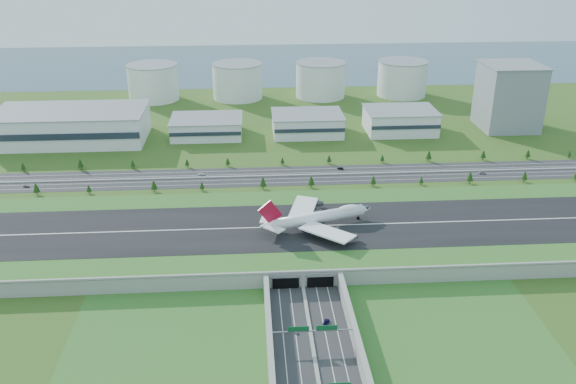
{
  "coord_description": "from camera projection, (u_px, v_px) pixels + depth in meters",
  "views": [
    {
      "loc": [
        -24.33,
        -304.63,
        164.12
      ],
      "look_at": [
        -1.72,
        35.0,
        14.05
      ],
      "focal_mm": 38.0,
      "sensor_mm": 36.0,
      "label": 1
    }
  ],
  "objects": [
    {
      "name": "fuel_tank_c",
      "position": [
        320.0,
        80.0,
        624.82
      ],
      "size": [
        50.0,
        50.0,
        35.0
      ],
      "primitive_type": "cylinder",
      "color": "silver",
      "rests_on": "ground"
    },
    {
      "name": "sign_gantry_near",
      "position": [
        313.0,
        332.0,
        256.23
      ],
      "size": [
        38.7,
        0.7,
        9.8
      ],
      "color": "gray",
      "rests_on": "ground"
    },
    {
      "name": "car_6",
      "position": [
        482.0,
        173.0,
        436.02
      ],
      "size": [
        5.51,
        3.53,
        1.41
      ],
      "primitive_type": "imported",
      "rotation": [
        0.0,
        0.0,
        1.32
      ],
      "color": "#AEAEB3",
      "rests_on": "ground"
    },
    {
      "name": "boeing_747",
      "position": [
        317.0,
        217.0,
        340.1
      ],
      "size": [
        66.55,
        61.96,
        21.22
      ],
      "rotation": [
        0.0,
        0.0,
        0.3
      ],
      "color": "white",
      "rests_on": "airfield_deck"
    },
    {
      "name": "car_7",
      "position": [
        201.0,
        174.0,
        433.69
      ],
      "size": [
        5.76,
        3.9,
        1.55
      ],
      "primitive_type": "imported",
      "rotation": [
        0.0,
        0.0,
        -1.93
      ],
      "color": "white",
      "rests_on": "ground"
    },
    {
      "name": "ground",
      "position": [
        295.0,
        239.0,
        345.81
      ],
      "size": [
        1200.0,
        1200.0,
        0.0
      ],
      "primitive_type": "plane",
      "color": "#3E591B",
      "rests_on": "ground"
    },
    {
      "name": "tree_row",
      "position": [
        307.0,
        170.0,
        429.7
      ],
      "size": [
        500.39,
        48.65,
        8.39
      ],
      "color": "#3D2819",
      "rests_on": "ground"
    },
    {
      "name": "office_tower",
      "position": [
        509.0,
        97.0,
        524.91
      ],
      "size": [
        46.0,
        46.0,
        55.0
      ],
      "primitive_type": "cube",
      "color": "gray",
      "rests_on": "ground"
    },
    {
      "name": "hangar_mid_a",
      "position": [
        207.0,
        127.0,
        512.61
      ],
      "size": [
        58.0,
        42.0,
        15.0
      ],
      "primitive_type": "cube",
      "color": "silver",
      "rests_on": "ground"
    },
    {
      "name": "underpass_road",
      "position": [
        314.0,
        345.0,
        253.66
      ],
      "size": [
        38.8,
        120.4,
        8.0
      ],
      "color": "#28282B",
      "rests_on": "ground"
    },
    {
      "name": "bay_water",
      "position": [
        266.0,
        63.0,
        784.03
      ],
      "size": [
        1200.0,
        260.0,
        0.06
      ],
      "primitive_type": "cube",
      "color": "#345164",
      "rests_on": "ground"
    },
    {
      "name": "fuel_tank_a",
      "position": [
        153.0,
        82.0,
        614.48
      ],
      "size": [
        50.0,
        50.0,
        35.0
      ],
      "primitive_type": "cylinder",
      "color": "silver",
      "rests_on": "ground"
    },
    {
      "name": "hangar_west",
      "position": [
        71.0,
        126.0,
        499.34
      ],
      "size": [
        120.0,
        60.0,
        25.0
      ],
      "primitive_type": "cube",
      "color": "silver",
      "rests_on": "ground"
    },
    {
      "name": "car_4",
      "position": [
        26.0,
        186.0,
        413.75
      ],
      "size": [
        4.45,
        2.65,
        1.42
      ],
      "primitive_type": "imported",
      "rotation": [
        0.0,
        0.0,
        1.32
      ],
      "color": "slate",
      "rests_on": "ground"
    },
    {
      "name": "north_expressway",
      "position": [
        285.0,
        176.0,
        432.52
      ],
      "size": [
        560.0,
        36.0,
        0.12
      ],
      "primitive_type": "cube",
      "color": "#28282B",
      "rests_on": "ground"
    },
    {
      "name": "airfield_deck",
      "position": [
        295.0,
        233.0,
        344.07
      ],
      "size": [
        520.0,
        100.0,
        9.2
      ],
      "color": "gray",
      "rests_on": "ground"
    },
    {
      "name": "hangar_mid_c",
      "position": [
        400.0,
        121.0,
        521.83
      ],
      "size": [
        58.0,
        42.0,
        19.0
      ],
      "primitive_type": "cube",
      "color": "silver",
      "rests_on": "ground"
    },
    {
      "name": "fuel_tank_b",
      "position": [
        237.0,
        81.0,
        619.65
      ],
      "size": [
        50.0,
        50.0,
        35.0
      ],
      "primitive_type": "cylinder",
      "color": "silver",
      "rests_on": "ground"
    },
    {
      "name": "hangar_mid_b",
      "position": [
        307.0,
        124.0,
        517.37
      ],
      "size": [
        58.0,
        42.0,
        17.0
      ],
      "primitive_type": "cube",
      "color": "silver",
      "rests_on": "ground"
    },
    {
      "name": "car_5",
      "position": [
        340.0,
        168.0,
        443.98
      ],
      "size": [
        4.71,
        2.62,
        1.47
      ],
      "primitive_type": "imported",
      "rotation": [
        0.0,
        0.0,
        -1.82
      ],
      "color": "black",
      "rests_on": "ground"
    },
    {
      "name": "car_0",
      "position": [
        295.0,
        330.0,
        266.91
      ],
      "size": [
        3.35,
        4.65,
        1.47
      ],
      "primitive_type": "imported",
      "rotation": [
        0.0,
        0.0,
        0.42
      ],
      "color": "silver",
      "rests_on": "ground"
    },
    {
      "name": "fuel_tank_d",
      "position": [
        402.0,
        79.0,
        629.99
      ],
      "size": [
        50.0,
        50.0,
        35.0
      ],
      "primitive_type": "cylinder",
      "color": "silver",
      "rests_on": "ground"
    },
    {
      "name": "car_2",
      "position": [
        326.0,
        322.0,
        272.87
      ],
      "size": [
        3.71,
        5.25,
        1.33
      ],
      "primitive_type": "imported",
      "rotation": [
        0.0,
        0.0,
        2.79
      ],
      "color": "#0B0B39",
      "rests_on": "ground"
    }
  ]
}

